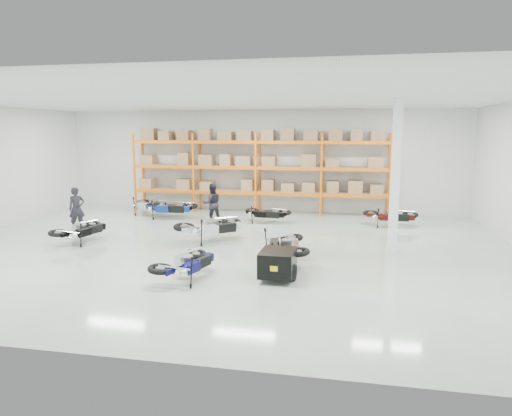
% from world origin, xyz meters
% --- Properties ---
extents(room, '(18.00, 18.00, 18.00)m').
position_xyz_m(room, '(0.00, 0.00, 2.25)').
color(room, '#B3C7B3').
rests_on(room, ground).
extents(pallet_rack, '(11.28, 0.98, 3.62)m').
position_xyz_m(pallet_rack, '(-0.00, 6.45, 2.26)').
color(pallet_rack, orange).
rests_on(pallet_rack, ground).
extents(structural_column, '(0.25, 0.25, 4.50)m').
position_xyz_m(structural_column, '(5.20, 0.50, 2.25)').
color(structural_column, white).
rests_on(structural_column, ground).
extents(moto_blue_centre, '(1.30, 1.90, 1.12)m').
position_xyz_m(moto_blue_centre, '(0.08, -3.10, 0.53)').
color(moto_blue_centre, '#090749').
rests_on(moto_blue_centre, ground).
extents(moto_silver_left, '(2.21, 2.07, 1.32)m').
position_xyz_m(moto_silver_left, '(-0.46, 0.82, 0.62)').
color(moto_silver_left, silver).
rests_on(moto_silver_left, ground).
extents(moto_black_far_left, '(1.25, 1.90, 1.13)m').
position_xyz_m(moto_black_far_left, '(-4.54, -0.16, 0.53)').
color(moto_black_far_left, black).
rests_on(moto_black_far_left, ground).
extents(moto_touring_right, '(1.31, 2.07, 1.24)m').
position_xyz_m(moto_touring_right, '(2.24, -1.08, 0.59)').
color(moto_touring_right, black).
rests_on(moto_touring_right, ground).
extents(trailer, '(0.91, 1.72, 0.72)m').
position_xyz_m(trailer, '(2.24, -2.68, 0.42)').
color(trailer, black).
rests_on(trailer, ground).
extents(moto_back_a, '(1.96, 1.03, 1.25)m').
position_xyz_m(moto_back_a, '(-3.31, 4.37, 0.59)').
color(moto_back_a, navy).
rests_on(moto_back_a, ground).
extents(moto_back_b, '(2.10, 1.55, 1.22)m').
position_xyz_m(moto_back_b, '(-4.31, 4.91, 0.58)').
color(moto_back_b, '#A7ABB1').
rests_on(moto_back_b, ground).
extents(moto_back_c, '(1.73, 1.03, 1.05)m').
position_xyz_m(moto_back_c, '(0.79, 4.23, 0.50)').
color(moto_back_c, black).
rests_on(moto_back_c, ground).
extents(moto_back_d, '(1.77, 0.91, 1.13)m').
position_xyz_m(moto_back_d, '(5.53, 4.42, 0.54)').
color(moto_back_d, '#3A0C0B').
rests_on(moto_back_d, ground).
extents(person_left, '(0.66, 0.67, 1.56)m').
position_xyz_m(person_left, '(-5.79, 1.63, 0.78)').
color(person_left, black).
rests_on(person_left, ground).
extents(person_back, '(0.95, 0.88, 1.57)m').
position_xyz_m(person_back, '(-1.30, 3.74, 0.78)').
color(person_back, black).
rests_on(person_back, ground).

